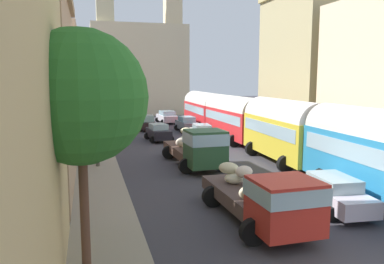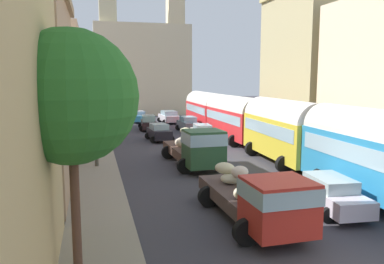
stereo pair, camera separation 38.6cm
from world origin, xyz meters
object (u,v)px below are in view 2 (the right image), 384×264
at_px(car_6, 169,117).
at_px(cargo_truck_0, 259,198).
at_px(parked_bus_0, 384,153).
at_px(parked_bus_3, 206,108).
at_px(parked_bus_2, 235,116).
at_px(pedestrian_0, 96,152).
at_px(car_2, 138,117).
at_px(car_4, 202,133).
at_px(cargo_truck_1, 196,147).
at_px(pedestrian_1, 91,130).
at_px(car_3, 330,193).
at_px(car_0, 159,132).
at_px(car_1, 148,123).
at_px(car_5, 188,124).
at_px(parked_bus_1, 284,128).

bearing_deg(car_6, cargo_truck_0, -95.46).
bearing_deg(parked_bus_0, parked_bus_3, 90.00).
height_order(parked_bus_2, pedestrian_0, parked_bus_2).
distance_m(parked_bus_3, car_2, 10.03).
height_order(car_4, pedestrian_0, pedestrian_0).
bearing_deg(cargo_truck_0, car_6, 84.54).
xyz_separation_m(car_4, car_6, (-0.06, 14.77, -0.01)).
distance_m(cargo_truck_1, pedestrian_1, 13.67).
bearing_deg(car_3, car_6, 90.75).
bearing_deg(car_0, car_2, 90.83).
distance_m(car_1, car_5, 4.41).
bearing_deg(car_0, parked_bus_3, 48.38).
bearing_deg(parked_bus_1, car_2, 104.51).
bearing_deg(cargo_truck_1, car_2, 91.52).
bearing_deg(car_6, car_3, -89.25).
bearing_deg(car_3, parked_bus_3, 84.73).
bearing_deg(parked_bus_0, parked_bus_2, 90.00).
xyz_separation_m(parked_bus_1, car_5, (-2.48, 15.95, -1.50)).
height_order(parked_bus_0, car_4, parked_bus_0).
bearing_deg(parked_bus_2, car_1, 124.38).
xyz_separation_m(parked_bus_1, cargo_truck_0, (-6.17, -9.99, -1.12)).
xyz_separation_m(parked_bus_2, car_4, (-2.85, 0.26, -1.42)).
distance_m(car_0, car_4, 3.85).
xyz_separation_m(car_2, car_6, (3.66, -1.40, 0.03)).
distance_m(parked_bus_0, car_0, 20.89).
relative_size(cargo_truck_0, car_3, 1.54).
xyz_separation_m(parked_bus_2, car_2, (-6.58, 16.43, -1.45)).
height_order(cargo_truck_1, car_5, cargo_truck_1).
bearing_deg(parked_bus_1, car_5, 98.85).
distance_m(cargo_truck_1, pedestrian_0, 6.14).
bearing_deg(pedestrian_0, car_6, 68.46).
relative_size(parked_bus_0, pedestrian_0, 5.61).
bearing_deg(car_1, parked_bus_3, -1.63).
relative_size(car_3, car_4, 1.13).
distance_m(car_4, pedestrian_1, 9.76).
bearing_deg(car_3, parked_bus_0, -2.38).
height_order(parked_bus_2, car_0, parked_bus_2).
bearing_deg(cargo_truck_0, cargo_truck_1, 88.47).
bearing_deg(pedestrian_1, parked_bus_2, -13.92).
bearing_deg(parked_bus_3, car_1, 178.37).
xyz_separation_m(parked_bus_3, pedestrian_1, (-12.20, -5.98, -1.17)).
distance_m(cargo_truck_0, car_6, 34.18).
bearing_deg(car_6, car_2, 159.04).
bearing_deg(car_6, car_4, -89.75).
bearing_deg(car_2, pedestrian_1, -112.75).
distance_m(parked_bus_1, cargo_truck_0, 11.80).
distance_m(cargo_truck_1, car_2, 25.55).
bearing_deg(car_3, pedestrian_1, 114.92).
relative_size(cargo_truck_0, car_5, 1.75).
xyz_separation_m(car_0, car_3, (3.89, -19.73, -0.03)).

